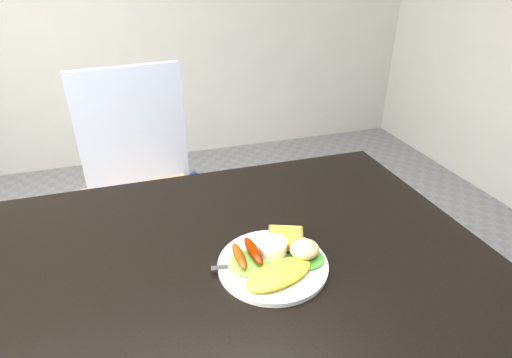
{
  "coord_description": "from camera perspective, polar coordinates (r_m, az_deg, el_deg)",
  "views": [
    {
      "loc": [
        -0.13,
        -0.7,
        1.32
      ],
      "look_at": [
        0.1,
        0.05,
        0.9
      ],
      "focal_mm": 28.0,
      "sensor_mm": 36.0,
      "label": 1
    }
  ],
  "objects": [
    {
      "name": "dining_table",
      "position": [
        0.92,
        -5.16,
        -11.64
      ],
      "size": [
        1.2,
        0.8,
        0.04
      ],
      "primitive_type": "cube",
      "color": "black",
      "rests_on": "ground"
    },
    {
      "name": "dining_chair",
      "position": [
        1.69,
        -15.75,
        -3.92
      ],
      "size": [
        0.5,
        0.5,
        0.05
      ],
      "primitive_type": "cube",
      "rotation": [
        0.0,
        0.0,
        0.14
      ],
      "color": "tan",
      "rests_on": "ground"
    },
    {
      "name": "person",
      "position": [
        1.37,
        -4.91,
        4.49
      ],
      "size": [
        0.6,
        0.45,
        1.53
      ],
      "primitive_type": "imported",
      "rotation": [
        0.0,
        0.0,
        2.99
      ],
      "color": "navy",
      "rests_on": "ground"
    },
    {
      "name": "plate",
      "position": [
        0.87,
        2.41,
        -12.11
      ],
      "size": [
        0.24,
        0.24,
        0.01
      ],
      "primitive_type": "cylinder",
      "color": "white",
      "rests_on": "dining_table"
    },
    {
      "name": "lettuce_left",
      "position": [
        0.86,
        -0.9,
        -11.84
      ],
      "size": [
        0.11,
        0.1,
        0.01
      ],
      "primitive_type": "ellipsoid",
      "rotation": [
        0.0,
        0.0,
        0.22
      ],
      "color": "#66A331",
      "rests_on": "plate"
    },
    {
      "name": "lettuce_right",
      "position": [
        0.88,
        7.07,
        -11.2
      ],
      "size": [
        0.09,
        0.08,
        0.01
      ],
      "primitive_type": "ellipsoid",
      "rotation": [
        0.0,
        0.0,
        -0.11
      ],
      "color": "#29821A",
      "rests_on": "plate"
    },
    {
      "name": "omelette",
      "position": [
        0.83,
        3.3,
        -13.39
      ],
      "size": [
        0.17,
        0.11,
        0.02
      ],
      "primitive_type": "ellipsoid",
      "rotation": [
        0.0,
        0.0,
        0.29
      ],
      "color": "#FFF544",
      "rests_on": "plate"
    },
    {
      "name": "sausage_a",
      "position": [
        0.85,
        -2.4,
        -10.93
      ],
      "size": [
        0.02,
        0.09,
        0.02
      ],
      "primitive_type": "ellipsoid",
      "rotation": [
        0.0,
        0.0,
        0.02
      ],
      "color": "#6E2E01",
      "rests_on": "lettuce_left"
    },
    {
      "name": "sausage_b",
      "position": [
        0.86,
        -0.39,
        -10.22
      ],
      "size": [
        0.03,
        0.1,
        0.02
      ],
      "primitive_type": "ellipsoid",
      "rotation": [
        0.0,
        0.0,
        0.07
      ],
      "color": "#651300",
      "rests_on": "lettuce_left"
    },
    {
      "name": "ramekin",
      "position": [
        0.88,
        2.4,
        -9.86
      ],
      "size": [
        0.07,
        0.07,
        0.04
      ],
      "primitive_type": "cylinder",
      "rotation": [
        0.0,
        0.0,
        -0.15
      ],
      "color": "white",
      "rests_on": "plate"
    },
    {
      "name": "toast_a",
      "position": [
        0.91,
        2.93,
        -9.33
      ],
      "size": [
        0.07,
        0.07,
        0.01
      ],
      "primitive_type": "cube",
      "rotation": [
        0.0,
        0.0,
        0.12
      ],
      "color": "brown",
      "rests_on": "plate"
    },
    {
      "name": "toast_b",
      "position": [
        0.9,
        4.25,
        -8.39
      ],
      "size": [
        0.1,
        0.1,
        0.01
      ],
      "primitive_type": "cube",
      "rotation": [
        0.0,
        0.0,
        -0.37
      ],
      "color": "brown",
      "rests_on": "toast_a"
    },
    {
      "name": "potato_salad",
      "position": [
        0.87,
        6.94,
        -9.92
      ],
      "size": [
        0.07,
        0.07,
        0.03
      ],
      "primitive_type": "ellipsoid",
      "rotation": [
        0.0,
        0.0,
        0.09
      ],
      "color": "#F4EEB1",
      "rests_on": "lettuce_right"
    },
    {
      "name": "fork",
      "position": [
        0.86,
        -0.47,
        -12.15
      ],
      "size": [
        0.18,
        0.04,
        0.0
      ],
      "primitive_type": "cube",
      "rotation": [
        0.0,
        0.0,
        -0.15
      ],
      "color": "#ADAFB7",
      "rests_on": "plate"
    }
  ]
}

